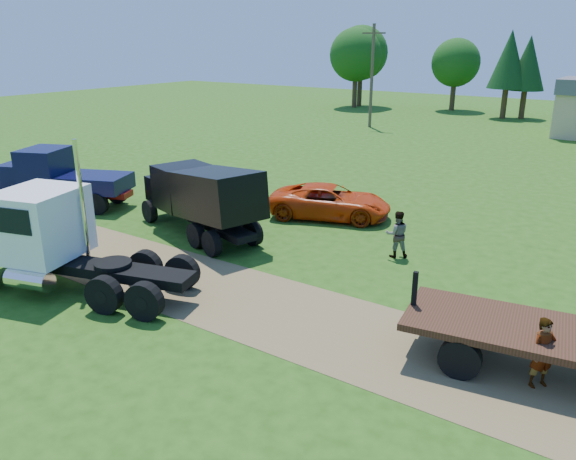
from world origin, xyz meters
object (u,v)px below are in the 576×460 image
Objects in this scene: orange_pickup at (330,202)px; spectator_a at (543,353)px; white_semi_tractor at (45,239)px; navy_truck at (58,177)px; black_dump_truck at (201,195)px.

orange_pickup is 13.72m from spectator_a.
navy_truck is (-7.97, 5.87, -0.21)m from white_semi_tractor.
orange_pickup is (3.12, 5.07, -0.96)m from black_dump_truck.
orange_pickup is 3.11× the size of spectator_a.
orange_pickup is at bearing 75.50° from black_dump_truck.
black_dump_truck is 1.35× the size of orange_pickup.
navy_truck is 1.20× the size of orange_pickup.
navy_truck is at bearing 121.93° from spectator_a.
white_semi_tractor is at bearing 141.80° from orange_pickup.
spectator_a is (13.82, -3.50, -0.84)m from black_dump_truck.
black_dump_truck is at bearing 67.90° from white_semi_tractor.
navy_truck is 3.74× the size of spectator_a.
navy_truck is at bearing 96.07° from orange_pickup.
navy_truck is 22.68m from spectator_a.
spectator_a is at bearing 2.88° from black_dump_truck.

